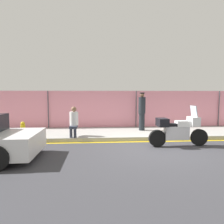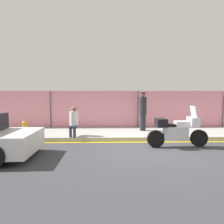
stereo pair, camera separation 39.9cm
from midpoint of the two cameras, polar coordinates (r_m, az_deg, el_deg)
ground_plane at (r=7.40m, az=11.04°, el=-10.29°), size 120.00×120.00×0.00m
sidewalk at (r=9.80m, az=7.17°, el=-5.94°), size 35.11×2.71×0.17m
curb_paint_stripe at (r=8.44m, az=9.09°, el=-8.33°), size 35.11×0.18×0.01m
storefront_fence at (r=11.08m, az=5.78°, el=0.49°), size 33.36×0.17×2.14m
motorcycle at (r=7.83m, az=16.96°, el=-4.93°), size 2.28×0.55×1.53m
officer_standing at (r=9.93m, az=7.41°, el=0.32°), size 0.34×0.34×1.87m
person_seated_on_curb at (r=8.69m, az=-12.16°, el=-2.21°), size 0.37×0.65×1.26m
fire_hydrant at (r=9.65m, az=-25.20°, el=-4.29°), size 0.19×0.24×0.59m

